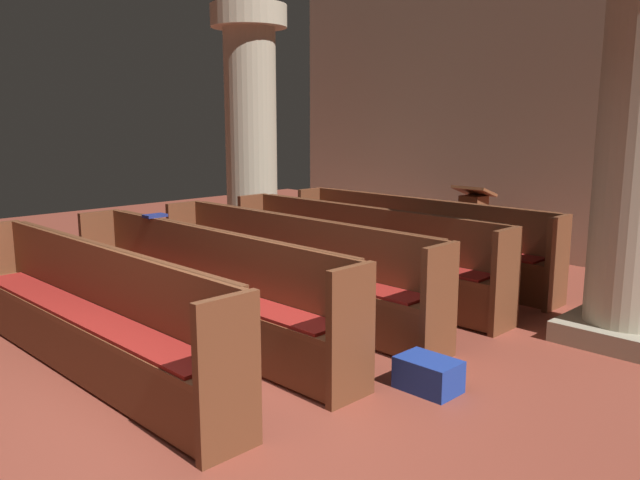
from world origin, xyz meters
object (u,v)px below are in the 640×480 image
pew_row_2 (289,265)px  pew_row_4 (87,308)px  pew_row_0 (416,237)px  kneeler_box_blue (428,374)px  pew_row_3 (201,283)px  lectern (472,234)px  hymn_book (155,216)px  pillar_far_side (251,127)px  pew_row_1 (359,250)px

pew_row_2 → pew_row_4: size_ratio=1.00×
pew_row_0 → kneeler_box_blue: (2.07, -2.61, -0.39)m
pew_row_0 → pew_row_3: bearing=-90.0°
pew_row_4 → kneeler_box_blue: bearing=36.9°
lectern → hymn_book: bearing=-107.4°
pillar_far_side → hymn_book: pillar_far_side is taller
pew_row_3 → pillar_far_side: size_ratio=1.06×
pillar_far_side → pew_row_4: bearing=-55.1°
pew_row_3 → pillar_far_side: (-2.63, 2.73, 1.29)m
pew_row_1 → hymn_book: bearing=-118.5°
kneeler_box_blue → hymn_book: bearing=-174.0°
pew_row_0 → hymn_book: hymn_book is taller
pew_row_0 → pew_row_1: bearing=-90.0°
pew_row_1 → pew_row_4: size_ratio=1.00×
pew_row_1 → pew_row_3: bearing=-90.0°
pew_row_2 → kneeler_box_blue: bearing=-14.4°
pew_row_1 → kneeler_box_blue: bearing=-37.2°
pew_row_0 → pillar_far_side: pillar_far_side is taller
pew_row_2 → pillar_far_side: size_ratio=1.06×
pew_row_1 → pew_row_3: same height
hymn_book → kneeler_box_blue: (3.10, 0.32, -0.86)m
lectern → pew_row_0: bearing=-101.3°
pew_row_0 → kneeler_box_blue: bearing=-51.6°
pew_row_3 → pew_row_4: 1.04m
pew_row_2 → lectern: (0.19, 3.04, -0.05)m
lectern → hymn_book: 4.12m
pew_row_3 → pillar_far_side: bearing=133.9°
pew_row_0 → hymn_book: bearing=-109.3°
hymn_book → kneeler_box_blue: 3.23m
pew_row_4 → pillar_far_side: size_ratio=1.06×
pew_row_3 → kneeler_box_blue: (2.07, 0.51, -0.39)m
pew_row_3 → pew_row_4: same height
kneeler_box_blue → pew_row_3: bearing=-166.1°
pew_row_1 → hymn_book: (-1.03, -1.89, 0.47)m
lectern → pew_row_4: bearing=-92.1°
pew_row_0 → kneeler_box_blue: size_ratio=8.35×
pew_row_3 → hymn_book: hymn_book is taller
pew_row_2 → hymn_book: bearing=-140.3°
lectern → kneeler_box_blue: (1.87, -3.57, -0.34)m
pillar_far_side → lectern: 3.41m
pew_row_1 → lectern: 2.01m
pew_row_1 → pew_row_2: (0.00, -1.04, 0.00)m
pew_row_4 → pew_row_3: bearing=90.0°
pillar_far_side → lectern: (2.82, 1.35, -1.34)m
pew_row_1 → pew_row_2: same height
pew_row_0 → pew_row_3: (0.00, -3.12, 0.00)m
pillar_far_side → hymn_book: size_ratio=15.88×
pew_row_1 → kneeler_box_blue: 2.62m
lectern → kneeler_box_blue: size_ratio=2.47×
pew_row_4 → lectern: size_ratio=3.37×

